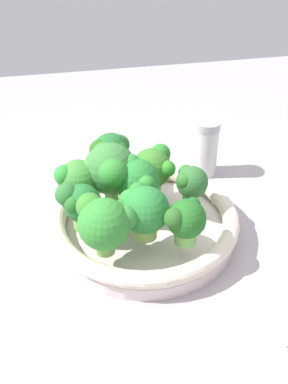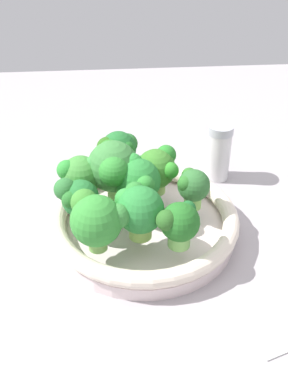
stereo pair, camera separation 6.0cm
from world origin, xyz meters
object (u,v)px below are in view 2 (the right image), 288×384
broccoli_floret_7 (179,223)px  broccoli_floret_0 (137,179)px  broccoli_floret_1 (139,209)px  broccoli_floret_9 (82,175)px  broccoli_floret_3 (78,199)px  broccoli_floret_8 (113,167)px  broccoli_floret_6 (193,186)px  broccoli_floret_2 (158,168)px  pepper_shaker (219,152)px  bowl (144,223)px  broccoli_floret_4 (97,219)px  broccoli_floret_5 (119,150)px

broccoli_floret_7 → broccoli_floret_0: bearing=-152.4°
broccoli_floret_0 → broccoli_floret_1: broccoli_floret_0 is taller
broccoli_floret_9 → broccoli_floret_3: bearing=-5.3°
broccoli_floret_7 → broccoli_floret_8: size_ratio=0.66×
broccoli_floret_6 → broccoli_floret_2: bearing=-133.6°
broccoli_floret_3 → pepper_shaker: broccoli_floret_3 is taller
bowl → broccoli_floret_1: (4.68, -1.01, 5.81)cm
broccoli_floret_9 → broccoli_floret_7: bearing=48.5°
broccoli_floret_4 → broccoli_floret_9: size_ratio=1.07×
broccoli_floret_2 → broccoli_floret_3: size_ratio=1.00×
broccoli_floret_7 → broccoli_floret_9: (-9.93, -11.21, 0.65)cm
broccoli_floret_2 → broccoli_floret_8: broccoli_floret_8 is taller
broccoli_floret_4 → pepper_shaker: 26.98cm
broccoli_floret_8 → broccoli_floret_7: bearing=35.2°
broccoli_floret_4 → broccoli_floret_6: size_ratio=1.29×
broccoli_floret_7 → bowl: bearing=-153.5°
broccoli_floret_8 → broccoli_floret_4: bearing=-12.3°
broccoli_floret_7 → broccoli_floret_8: 12.54cm
broccoli_floret_2 → pepper_shaker: bearing=129.9°
broccoli_floret_0 → broccoli_floret_2: bearing=136.9°
broccoli_floret_5 → broccoli_floret_8: bearing=-9.2°
broccoli_floret_5 → broccoli_floret_8: broccoli_floret_8 is taller
broccoli_floret_0 → broccoli_floret_1: size_ratio=1.05×
pepper_shaker → broccoli_floret_2: bearing=-50.1°
broccoli_floret_2 → broccoli_floret_9: size_ratio=0.96×
pepper_shaker → broccoli_floret_7: bearing=-24.4°
broccoli_floret_0 → broccoli_floret_5: 7.81cm
broccoli_floret_0 → broccoli_floret_1: bearing=-1.9°
broccoli_floret_7 → broccoli_floret_8: broccoli_floret_8 is taller
broccoli_floret_1 → broccoli_floret_2: size_ratio=1.08×
broccoli_floret_8 → broccoli_floret_5: bearing=170.8°
broccoli_floret_8 → broccoli_floret_9: broccoli_floret_8 is taller
broccoli_floret_3 → broccoli_floret_0: bearing=111.3°
broccoli_floret_2 → broccoli_floret_8: 6.14cm
broccoli_floret_5 → pepper_shaker: broccoli_floret_5 is taller
broccoli_floret_1 → broccoli_floret_3: (-3.03, -7.19, -0.31)cm
broccoli_floret_4 → broccoli_floret_8: bearing=167.7°
broccoli_floret_5 → broccoli_floret_8: size_ratio=0.78×
broccoli_floret_4 → broccoli_floret_8: 9.98cm
broccoli_floret_1 → broccoli_floret_3: 7.81cm
broccoli_floret_5 → broccoli_floret_7: bearing=21.8°
broccoli_floret_0 → broccoli_floret_5: broccoli_floret_0 is taller
broccoli_floret_3 → pepper_shaker: bearing=125.4°
broccoli_floret_7 → broccoli_floret_3: bearing=-114.3°
broccoli_floret_0 → broccoli_floret_9: (-1.78, -6.95, -0.23)cm
broccoli_floret_7 → pepper_shaker: (-19.95, 9.03, -2.66)cm
broccoli_floret_3 → broccoli_floret_6: size_ratio=1.15×
broccoli_floret_0 → broccoli_floret_4: size_ratio=1.01×
bowl → broccoli_floret_6: size_ratio=4.54×
bowl → broccoli_floret_5: (-8.78, -2.84, 6.15)cm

